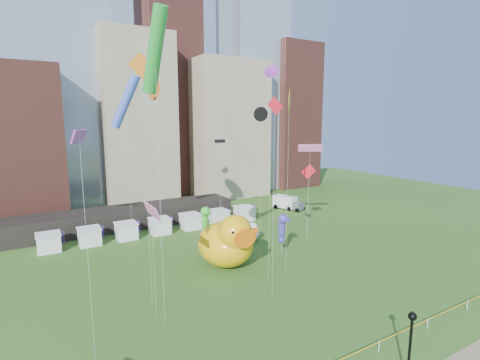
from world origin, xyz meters
TOP-DOWN VIEW (x-y plane):
  - skyline at (2.25, 61.06)m, footprint 101.00×23.00m
  - pavilion at (-4.00, 42.00)m, footprint 38.00×6.00m
  - vendor_tents at (1.02, 36.00)m, footprint 33.24×2.80m
  - big_duck at (3.89, 19.72)m, footprint 6.34×8.58m
  - small_duck at (10.98, 26.14)m, footprint 3.29×4.04m
  - seahorse_green at (3.40, 24.74)m, footprint 1.47×1.73m
  - seahorse_purple at (11.64, 19.45)m, footprint 1.60×1.82m
  - lamppost at (4.77, -3.20)m, footprint 0.54×0.54m
  - box_truck at (27.19, 38.47)m, footprint 4.02×6.24m
  - kite_0 at (4.03, 10.87)m, footprint 0.62×1.59m
  - kite_1 at (-6.71, 13.44)m, footprint 0.53×3.62m
  - kite_2 at (9.34, 21.03)m, footprint 0.42×1.78m
  - kite_4 at (-1.72, 30.58)m, footprint 1.53×0.45m
  - kite_6 at (-1.13, 28.93)m, footprint 0.41×2.90m
  - kite_7 at (-12.56, 7.79)m, footprint 1.30×2.58m
  - kite_8 at (19.97, 24.32)m, footprint 1.24×1.90m
  - kite_9 at (18.75, 22.75)m, footprint 3.31×1.95m
  - kite_10 at (10.19, 33.66)m, footprint 1.73×0.38m
  - kite_11 at (-6.53, 11.56)m, footprint 1.46×3.77m
  - kite_12 at (8.44, 14.47)m, footprint 1.81×2.03m
  - kite_13 at (-5.38, 26.54)m, footprint 3.68×2.54m
  - kite_14 at (-6.41, 15.57)m, footprint 2.30×0.69m
  - kite_15 at (5.65, 13.85)m, footprint 0.52×1.20m

SIDE VIEW (x-z plane):
  - vendor_tents at x=1.02m, z-range -0.09..2.31m
  - box_truck at x=27.19m, z-range 0.03..2.53m
  - small_duck at x=10.98m, z-range -0.12..2.81m
  - pavilion at x=-4.00m, z-range 0.00..3.20m
  - big_duck at x=3.89m, z-range -0.27..6.36m
  - lamppost at x=4.77m, z-range 0.58..5.79m
  - seahorse_purple at x=11.64m, z-range 1.12..6.51m
  - seahorse_green at x=3.40m, z-range 1.57..7.82m
  - kite_8 at x=19.97m, z-range 4.08..14.79m
  - kite_1 at x=-6.71m, z-range 4.45..14.50m
  - kite_9 at x=18.75m, z-range 6.29..20.02m
  - kite_10 at x=10.19m, z-range 6.58..20.73m
  - kite_7 at x=-12.56m, z-range 7.71..24.20m
  - kite_0 at x=4.03m, z-range 7.81..26.96m
  - kite_2 at x=9.34m, z-range 8.37..27.00m
  - kite_12 at x=8.44m, z-range 8.33..28.50m
  - kite_13 at x=-5.38m, z-range 8.02..30.19m
  - kite_14 at x=-6.41m, z-range 9.48..32.15m
  - kite_6 at x=-1.13m, z-range 9.71..32.06m
  - skyline at x=2.25m, z-range -12.56..55.44m
  - kite_15 at x=5.65m, z-range 10.29..32.62m
  - kite_4 at x=-1.72m, z-range 9.76..34.21m
  - kite_11 at x=-6.53m, z-range 9.49..34.74m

